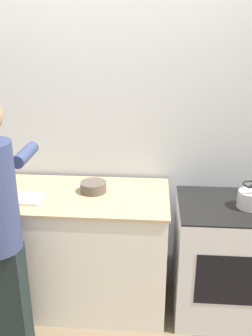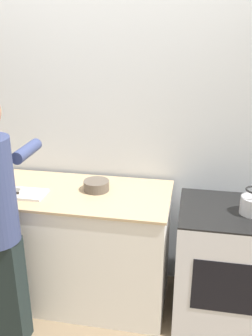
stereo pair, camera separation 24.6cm
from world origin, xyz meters
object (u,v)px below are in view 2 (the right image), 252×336
object	(u,v)px
knife	(22,193)
bowl_prep	(96,185)
cutting_board	(24,194)
oven	(229,266)

from	to	relation	value
knife	bowl_prep	size ratio (longest dim) A/B	1.10
cutting_board	knife	xyz separation A→B (m)	(-0.00, -0.01, 0.01)
oven	cutting_board	size ratio (longest dim) A/B	2.79
bowl_prep	oven	bearing A→B (deg)	-4.52
cutting_board	oven	bearing A→B (deg)	3.67
bowl_prep	knife	bearing A→B (deg)	-159.32
oven	knife	size ratio (longest dim) A/B	4.29
oven	knife	xyz separation A→B (m)	(-1.48, -0.11, 0.50)
oven	knife	world-z (taller)	knife
oven	cutting_board	bearing A→B (deg)	-176.33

